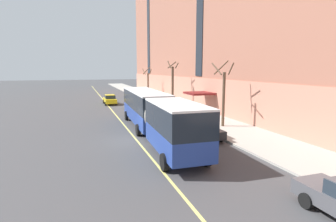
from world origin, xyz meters
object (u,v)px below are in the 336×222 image
object	(u,v)px
parked_car_black_3	(203,129)
parked_car_white_4	(131,94)
parked_car_black_0	(169,113)
street_tree_far_uptown	(173,84)
city_bus	(153,112)
street_tree_mid_block	(223,94)
street_tree_far_downtown	(148,83)
taxi_cab	(110,99)
parked_car_white_1	(141,100)

from	to	relation	value
parked_car_black_3	parked_car_white_4	xyz separation A→B (m)	(0.06, 31.39, -0.00)
parked_car_black_0	street_tree_far_uptown	world-z (taller)	street_tree_far_uptown
city_bus	street_tree_mid_block	world-z (taller)	street_tree_mid_block
street_tree_mid_block	street_tree_far_downtown	size ratio (longest dim) A/B	1.07
parked_car_white_4	street_tree_far_downtown	world-z (taller)	street_tree_far_downtown
street_tree_far_uptown	parked_car_black_0	bearing A→B (deg)	-111.84
taxi_cab	street_tree_far_downtown	size ratio (longest dim) A/B	0.76
city_bus	street_tree_far_downtown	world-z (taller)	street_tree_far_downtown
parked_car_black_3	street_tree_mid_block	bearing A→B (deg)	40.03
parked_car_white_4	street_tree_far_downtown	size ratio (longest dim) A/B	0.75
taxi_cab	street_tree_far_downtown	bearing A→B (deg)	43.62
parked_car_black_3	street_tree_far_uptown	bearing A→B (deg)	78.25
city_bus	street_tree_far_downtown	bearing A→B (deg)	76.46
street_tree_far_uptown	parked_car_white_1	bearing A→B (deg)	128.19
street_tree_mid_block	street_tree_far_uptown	size ratio (longest dim) A/B	0.94
parked_car_white_1	street_tree_far_downtown	distance (m)	10.59
street_tree_far_uptown	street_tree_far_downtown	xyz separation A→B (m)	(-0.05, 14.44, -0.48)
city_bus	parked_car_black_0	world-z (taller)	city_bus
city_bus	parked_car_black_0	distance (m)	7.13
street_tree_far_uptown	taxi_cab	bearing A→B (deg)	142.57
parked_car_black_0	parked_car_white_1	world-z (taller)	same
street_tree_far_downtown	parked_car_black_3	bearing A→B (deg)	-96.40
parked_car_white_4	parked_car_black_0	bearing A→B (deg)	-90.32
street_tree_mid_block	street_tree_far_uptown	bearing A→B (deg)	89.88
parked_car_white_1	street_tree_far_downtown	bearing A→B (deg)	69.04
parked_car_white_1	city_bus	bearing A→B (deg)	-99.77
parked_car_black_0	parked_car_white_4	world-z (taller)	same
parked_car_white_1	street_tree_far_downtown	size ratio (longest dim) A/B	0.78
parked_car_black_0	street_tree_far_uptown	distance (m)	10.28
parked_car_black_0	parked_car_white_1	bearing A→B (deg)	90.26
city_bus	street_tree_mid_block	distance (m)	7.32
city_bus	parked_car_white_1	xyz separation A→B (m)	(3.45, 20.04, -1.28)
city_bus	street_tree_mid_block	size ratio (longest dim) A/B	2.96
city_bus	parked_car_black_3	xyz separation A→B (m)	(3.58, -2.15, -1.28)
parked_car_black_0	street_tree_mid_block	xyz separation A→B (m)	(3.66, -5.20, 2.48)
parked_car_white_1	street_tree_far_uptown	bearing A→B (deg)	-51.81
parked_car_white_4	street_tree_mid_block	size ratio (longest dim) A/B	0.70
parked_car_white_4	city_bus	bearing A→B (deg)	-97.10
parked_car_white_1	street_tree_far_uptown	size ratio (longest dim) A/B	0.69
street_tree_far_downtown	parked_car_white_4	bearing A→B (deg)	-172.56
parked_car_black_3	street_tree_far_downtown	bearing A→B (deg)	83.60
street_tree_far_downtown	city_bus	bearing A→B (deg)	-103.54
city_bus	parked_car_black_3	size ratio (longest dim) A/B	4.03
parked_car_black_3	city_bus	bearing A→B (deg)	149.07
parked_car_white_1	parked_car_black_3	size ratio (longest dim) A/B	0.99
parked_car_black_0	parked_car_black_3	size ratio (longest dim) A/B	0.93
city_bus	parked_car_black_3	bearing A→B (deg)	-30.93
parked_car_white_1	street_tree_mid_block	distance (m)	19.68
parked_car_black_3	street_tree_far_downtown	world-z (taller)	street_tree_far_downtown
street_tree_mid_block	street_tree_far_uptown	world-z (taller)	street_tree_far_uptown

